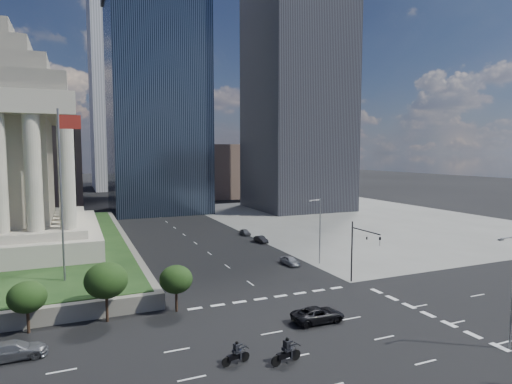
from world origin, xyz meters
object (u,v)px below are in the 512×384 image
street_lamp_north (319,227)px  motorcycle_trail (236,353)px  suv_grey (14,350)px  motorcycle_lead (286,350)px  parked_sedan_mid (261,239)px  traffic_signal_ne (361,245)px  street_lamp_south (512,285)px  pickup_truck (318,315)px  flagpole (62,185)px  parked_sedan_near (290,261)px  parked_sedan_far (245,232)px

street_lamp_north → motorcycle_trail: (-22.52, -24.21, -4.72)m
suv_grey → motorcycle_trail: size_ratio=2.01×
motorcycle_lead → parked_sedan_mid: bearing=59.1°
traffic_signal_ne → motorcycle_trail: bearing=-149.2°
street_lamp_north → parked_sedan_mid: size_ratio=2.67×
street_lamp_south → pickup_truck: (-11.96, 11.58, -4.91)m
street_lamp_north → pickup_truck: size_ratio=1.85×
motorcycle_lead → traffic_signal_ne: bearing=29.2°
flagpole → motorcycle_trail: (12.64, -23.21, -12.17)m
street_lamp_south → parked_sedan_near: bearing=97.7°
pickup_truck → parked_sedan_near: size_ratio=1.37×
street_lamp_south → motorcycle_trail: (-22.52, 6.79, -4.72)m
traffic_signal_ne → pickup_truck: bearing=-143.9°
suv_grey → motorcycle_lead: motorcycle_lead is taller
traffic_signal_ne → street_lamp_south: (0.83, -19.70, 0.41)m
traffic_signal_ne → street_lamp_south: bearing=-87.6°
flagpole → street_lamp_south: (35.16, -30.00, -7.45)m
parked_sedan_mid → parked_sedan_far: size_ratio=1.03×
traffic_signal_ne → parked_sedan_mid: bearing=92.0°
pickup_truck → parked_sedan_mid: 38.41m
motorcycle_trail → parked_sedan_far: bearing=57.8°
suv_grey → parked_sedan_far: size_ratio=1.39×
motorcycle_lead → street_lamp_south: bearing=-25.4°
traffic_signal_ne → street_lamp_north: size_ratio=0.80×
flagpole → traffic_signal_ne: flagpole is taller
parked_sedan_mid → motorcycle_lead: 46.51m
flagpole → motorcycle_lead: (16.40, -24.68, -12.05)m
flagpole → pickup_truck: size_ratio=3.70×
motorcycle_trail → flagpole: bearing=108.8°
flagpole → traffic_signal_ne: size_ratio=2.50×
street_lamp_north → parked_sedan_far: bearing=94.1°
pickup_truck → parked_sedan_far: pickup_truck is taller
street_lamp_north → pickup_truck: street_lamp_north is taller
motorcycle_trail → street_lamp_south: bearing=-26.5°
motorcycle_lead → parked_sedan_far: bearing=62.2°
parked_sedan_mid → motorcycle_lead: bearing=-115.3°
street_lamp_north → street_lamp_south: bearing=-90.0°
traffic_signal_ne → pickup_truck: size_ratio=1.48×
parked_sedan_far → street_lamp_south: bearing=-86.3°
street_lamp_north → motorcycle_trail: street_lamp_north is taller
pickup_truck → street_lamp_south: bearing=-132.5°
flagpole → suv_grey: 20.01m
street_lamp_south → motorcycle_lead: (-18.76, 5.32, -4.60)m
parked_sedan_far → motorcycle_lead: (-16.93, -51.40, 0.44)m
motorcycle_trail → parked_sedan_mid: bearing=54.0°
parked_sedan_mid → flagpole: bearing=-154.7°
suv_grey → flagpole: bearing=-14.4°
street_lamp_south → parked_sedan_near: 32.73m
flagpole → motorcycle_trail: size_ratio=7.91×
street_lamp_south → street_lamp_north: bearing=90.0°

